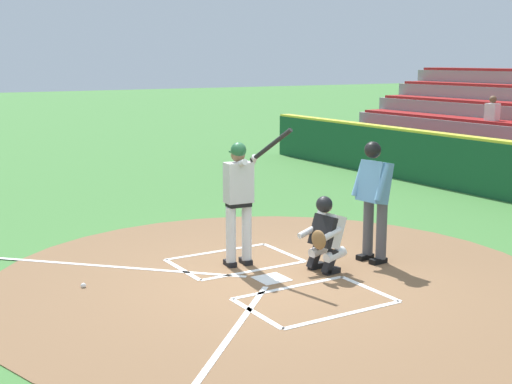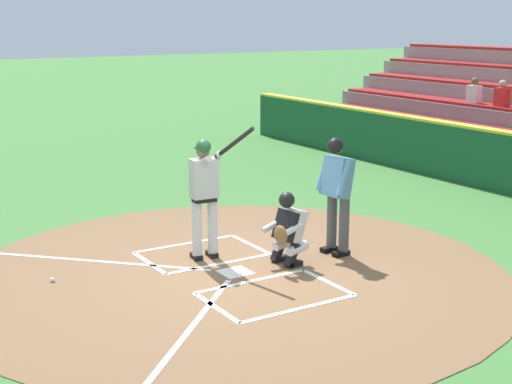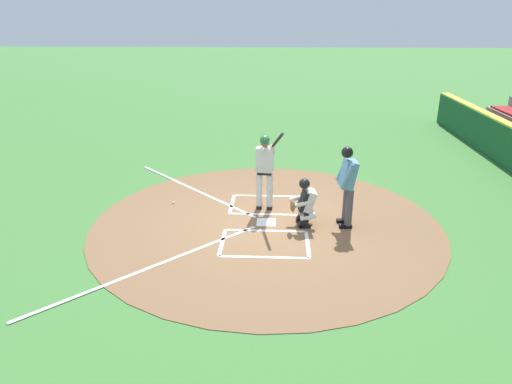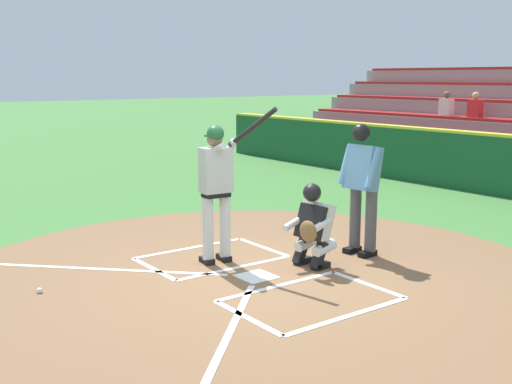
# 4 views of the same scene
# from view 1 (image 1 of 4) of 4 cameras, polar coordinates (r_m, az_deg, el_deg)

# --- Properties ---
(ground_plane) EXTENTS (120.00, 120.00, 0.00)m
(ground_plane) POSITION_cam_1_polar(r_m,az_deg,el_deg) (9.95, 1.28, -7.16)
(ground_plane) COLOR #427A38
(dirt_circle) EXTENTS (8.00, 8.00, 0.01)m
(dirt_circle) POSITION_cam_1_polar(r_m,az_deg,el_deg) (9.95, 1.28, -7.13)
(dirt_circle) COLOR brown
(dirt_circle) RESTS_ON ground
(home_plate_and_chalk) EXTENTS (7.93, 4.91, 0.01)m
(home_plate_and_chalk) POSITION_cam_1_polar(r_m,az_deg,el_deg) (9.52, -3.23, -7.91)
(home_plate_and_chalk) COLOR white
(home_plate_and_chalk) RESTS_ON dirt_circle
(batter) EXTENTS (0.98, 0.65, 2.13)m
(batter) POSITION_cam_1_polar(r_m,az_deg,el_deg) (10.31, -1.35, -0.21)
(batter) COLOR silver
(batter) RESTS_ON ground
(catcher) EXTENTS (0.64, 0.62, 1.13)m
(catcher) POSITION_cam_1_polar(r_m,az_deg,el_deg) (10.19, 5.66, -3.33)
(catcher) COLOR black
(catcher) RESTS_ON ground
(plate_umpire) EXTENTS (0.60, 0.45, 1.86)m
(plate_umpire) POSITION_cam_1_polar(r_m,az_deg,el_deg) (10.68, 9.60, -0.09)
(plate_umpire) COLOR #4C4C51
(plate_umpire) RESTS_ON ground
(baseball) EXTENTS (0.07, 0.07, 0.07)m
(baseball) POSITION_cam_1_polar(r_m,az_deg,el_deg) (9.86, -13.91, -7.42)
(baseball) COLOR white
(baseball) RESTS_ON ground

